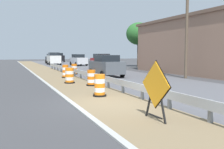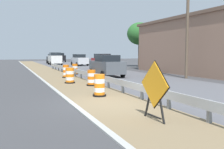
{
  "view_description": "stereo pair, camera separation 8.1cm",
  "coord_description": "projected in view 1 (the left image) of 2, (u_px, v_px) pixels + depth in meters",
  "views": [
    {
      "loc": [
        -3.73,
        -9.47,
        2.09
      ],
      "look_at": [
        1.73,
        3.58,
        0.89
      ],
      "focal_mm": 40.17,
      "sensor_mm": 36.0,
      "label": 1
    },
    {
      "loc": [
        -3.66,
        -9.5,
        2.09
      ],
      "look_at": [
        1.73,
        3.58,
        0.89
      ],
      "focal_mm": 40.17,
      "sensor_mm": 36.0,
      "label": 2
    }
  ],
  "objects": [
    {
      "name": "guardrail_median",
      "position": [
        114.0,
        81.0,
        14.11
      ],
      "size": [
        0.18,
        45.24,
        0.71
      ],
      "color": "#ADB2B7",
      "rests_on": "ground"
    },
    {
      "name": "utility_pole_near",
      "position": [
        187.0,
        24.0,
        20.6
      ],
      "size": [
        0.24,
        1.8,
        8.69
      ],
      "color": "brown",
      "rests_on": "ground"
    },
    {
      "name": "car_lead_near_lane",
      "position": [
        106.0,
        66.0,
        22.58
      ],
      "size": [
        2.08,
        4.53,
        1.93
      ],
      "rotation": [
        0.0,
        0.0,
        1.58
      ],
      "color": "#4C5156",
      "rests_on": "ground"
    },
    {
      "name": "car_lead_far_lane",
      "position": [
        52.0,
        59.0,
        50.91
      ],
      "size": [
        2.13,
        4.27,
        1.97
      ],
      "rotation": [
        0.0,
        0.0,
        1.61
      ],
      "color": "black",
      "rests_on": "ground"
    },
    {
      "name": "curb_near_edge",
      "position": [
        76.0,
        107.0,
        9.82
      ],
      "size": [
        0.2,
        120.0,
        0.11
      ],
      "primitive_type": "cube",
      "color": "#ADADA8",
      "rests_on": "ground"
    },
    {
      "name": "traffic_barrel_mid",
      "position": [
        70.0,
        76.0,
        17.51
      ],
      "size": [
        0.73,
        0.73,
        1.08
      ],
      "color": "orange",
      "rests_on": "ground"
    },
    {
      "name": "tree_roadside",
      "position": [
        139.0,
        34.0,
        38.16
      ],
      "size": [
        3.78,
        3.78,
        6.77
      ],
      "color": "#4C3D2D",
      "rests_on": "ground"
    },
    {
      "name": "traffic_barrel_close",
      "position": [
        91.0,
        79.0,
        16.18
      ],
      "size": [
        0.65,
        0.65,
        1.02
      ],
      "color": "orange",
      "rests_on": "ground"
    },
    {
      "name": "ground_plane",
      "position": [
        107.0,
        104.0,
        10.32
      ],
      "size": [
        160.0,
        160.0,
        0.0
      ],
      "primitive_type": "plane",
      "color": "#3D3D3F"
    },
    {
      "name": "car_distant_a",
      "position": [
        78.0,
        60.0,
        42.8
      ],
      "size": [
        2.2,
        4.69,
        1.92
      ],
      "rotation": [
        0.0,
        0.0,
        -1.53
      ],
      "color": "silver",
      "rests_on": "ground"
    },
    {
      "name": "car_trailing_near_lane",
      "position": [
        102.0,
        61.0,
        33.09
      ],
      "size": [
        2.14,
        4.15,
        2.03
      ],
      "rotation": [
        0.0,
        0.0,
        -1.55
      ],
      "color": "maroon",
      "rests_on": "ground"
    },
    {
      "name": "roadside_shop_near",
      "position": [
        206.0,
        46.0,
        26.56
      ],
      "size": [
        8.69,
        15.23,
        5.72
      ],
      "color": "#93705B",
      "rests_on": "ground"
    },
    {
      "name": "traffic_barrel_far",
      "position": [
        65.0,
        72.0,
        21.44
      ],
      "size": [
        0.63,
        0.63,
        1.11
      ],
      "color": "orange",
      "rests_on": "ground"
    },
    {
      "name": "car_mid_far_lane",
      "position": [
        59.0,
        57.0,
        60.42
      ],
      "size": [
        2.17,
        4.43,
        2.15
      ],
      "rotation": [
        0.0,
        0.0,
        -1.55
      ],
      "color": "black",
      "rests_on": "ground"
    },
    {
      "name": "traffic_barrel_farther",
      "position": [
        74.0,
        70.0,
        24.91
      ],
      "size": [
        0.68,
        0.68,
        1.04
      ],
      "color": "orange",
      "rests_on": "ground"
    },
    {
      "name": "traffic_barrel_nearest",
      "position": [
        100.0,
        86.0,
        12.19
      ],
      "size": [
        0.66,
        0.66,
        1.08
      ],
      "color": "orange",
      "rests_on": "ground"
    },
    {
      "name": "warning_sign_diamond",
      "position": [
        155.0,
        87.0,
        7.79
      ],
      "size": [
        0.11,
        1.53,
        1.9
      ],
      "rotation": [
        0.0,
        0.0,
        3.18
      ],
      "color": "black",
      "rests_on": "ground"
    },
    {
      "name": "car_trailing_far_lane",
      "position": [
        54.0,
        59.0,
        45.47
      ],
      "size": [
        2.2,
        4.5,
        2.23
      ],
      "rotation": [
        0.0,
        0.0,
        1.56
      ],
      "color": "silver",
      "rests_on": "ground"
    },
    {
      "name": "median_dirt_strip",
      "position": [
        116.0,
        103.0,
        10.48
      ],
      "size": [
        3.24,
        120.0,
        0.01
      ],
      "primitive_type": "cube",
      "color": "#7F6B4C",
      "rests_on": "ground"
    },
    {
      "name": "far_lane_asphalt",
      "position": [
        216.0,
        95.0,
        12.59
      ],
      "size": [
        7.74,
        120.0,
        0.0
      ],
      "primitive_type": "cube",
      "color": "#56565B",
      "rests_on": "ground"
    }
  ]
}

